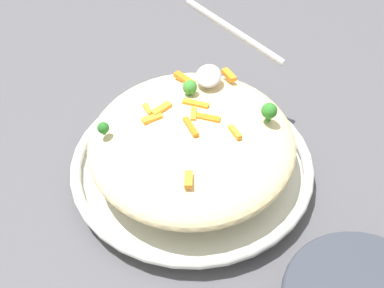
{
  "coord_description": "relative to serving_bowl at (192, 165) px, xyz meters",
  "views": [
    {
      "loc": [
        0.5,
        0.07,
        0.58
      ],
      "look_at": [
        0.0,
        0.0,
        0.07
      ],
      "focal_mm": 45.27,
      "sensor_mm": 36.0,
      "label": 1
    }
  ],
  "objects": [
    {
      "name": "ground_plane",
      "position": [
        0.0,
        0.0,
        -0.02
      ],
      "size": [
        2.4,
        2.4,
        0.0
      ],
      "primitive_type": "plane",
      "color": "#4C4C51"
    },
    {
      "name": "serving_spoon",
      "position": [
        -0.13,
        0.02,
        0.11
      ],
      "size": [
        0.15,
        0.17,
        0.08
      ],
      "color": "#B7B7BC",
      "rests_on": "pasta_mound"
    },
    {
      "name": "pasta_mound",
      "position": [
        0.0,
        0.0,
        0.05
      ],
      "size": [
        0.32,
        0.31,
        0.08
      ],
      "primitive_type": "ellipsoid",
      "color": "beige",
      "rests_on": "serving_bowl"
    },
    {
      "name": "carrot_piece_7",
      "position": [
        0.01,
        0.06,
        0.09
      ],
      "size": [
        0.03,
        0.02,
        0.01
      ],
      "primitive_type": "cube",
      "rotation": [
        0.0,
        0.0,
        0.6
      ],
      "color": "orange",
      "rests_on": "pasta_mound"
    },
    {
      "name": "carrot_piece_3",
      "position": [
        -0.04,
        -0.0,
        0.09
      ],
      "size": [
        0.02,
        0.04,
        0.01
      ],
      "primitive_type": "cube",
      "rotation": [
        0.0,
        0.0,
        4.53
      ],
      "color": "orange",
      "rests_on": "pasta_mound"
    },
    {
      "name": "carrot_piece_4",
      "position": [
        -0.02,
        -0.07,
        0.09
      ],
      "size": [
        0.02,
        0.02,
        0.01
      ],
      "primitive_type": "cube",
      "rotation": [
        0.0,
        0.0,
        0.59
      ],
      "color": "orange",
      "rests_on": "pasta_mound"
    },
    {
      "name": "carrot_piece_9",
      "position": [
        -0.12,
        0.04,
        0.09
      ],
      "size": [
        0.03,
        0.03,
        0.01
      ],
      "primitive_type": "cube",
      "rotation": [
        0.0,
        0.0,
        0.64
      ],
      "color": "orange",
      "rests_on": "pasta_mound"
    },
    {
      "name": "broccoli_floret_2",
      "position": [
        -0.07,
        -0.01,
        0.1
      ],
      "size": [
        0.02,
        0.02,
        0.03
      ],
      "color": "#377928",
      "rests_on": "pasta_mound"
    },
    {
      "name": "carrot_piece_0",
      "position": [
        0.1,
        0.01,
        0.09
      ],
      "size": [
        0.03,
        0.01,
        0.01
      ],
      "primitive_type": "cube",
      "rotation": [
        0.0,
        0.0,
        3.25
      ],
      "color": "orange",
      "rests_on": "pasta_mound"
    },
    {
      "name": "carrot_piece_6",
      "position": [
        0.01,
        -0.0,
        0.09
      ],
      "size": [
        0.04,
        0.03,
        0.01
      ],
      "primitive_type": "cube",
      "rotation": [
        0.0,
        0.0,
        3.69
      ],
      "color": "orange",
      "rests_on": "pasta_mound"
    },
    {
      "name": "carrot_piece_10",
      "position": [
        -0.02,
        -0.05,
        0.09
      ],
      "size": [
        0.03,
        0.03,
        0.01
      ],
      "primitive_type": "cube",
      "rotation": [
        0.0,
        0.0,
        5.64
      ],
      "color": "orange",
      "rests_on": "pasta_mound"
    },
    {
      "name": "broccoli_floret_1",
      "position": [
        -0.03,
        0.11,
        0.1
      ],
      "size": [
        0.02,
        0.02,
        0.03
      ],
      "color": "#296820",
      "rests_on": "pasta_mound"
    },
    {
      "name": "broccoli_floret_0",
      "position": [
        0.03,
        -0.12,
        0.09
      ],
      "size": [
        0.02,
        0.02,
        0.02
      ],
      "color": "#205B1C",
      "rests_on": "pasta_mound"
    },
    {
      "name": "carrot_piece_2",
      "position": [
        -0.1,
        -0.03,
        0.09
      ],
      "size": [
        0.03,
        0.04,
        0.01
      ],
      "primitive_type": "cube",
      "rotation": [
        0.0,
        0.0,
        4.05
      ],
      "color": "orange",
      "rests_on": "pasta_mound"
    },
    {
      "name": "carrot_piece_1",
      "position": [
        -0.01,
        0.02,
        0.09
      ],
      "size": [
        0.02,
        0.04,
        0.01
      ],
      "primitive_type": "cube",
      "rotation": [
        0.0,
        0.0,
        4.57
      ],
      "color": "orange",
      "rests_on": "pasta_mound"
    },
    {
      "name": "carrot_piece_5",
      "position": [
        -0.02,
        -0.0,
        0.09
      ],
      "size": [
        0.03,
        0.01,
        0.01
      ],
      "primitive_type": "cube",
      "rotation": [
        0.0,
        0.0,
        3.24
      ],
      "color": "orange",
      "rests_on": "pasta_mound"
    },
    {
      "name": "serving_bowl",
      "position": [
        0.0,
        0.0,
        0.0
      ],
      "size": [
        0.37,
        0.37,
        0.04
      ],
      "color": "silver",
      "rests_on": "ground_plane"
    },
    {
      "name": "carrot_piece_8",
      "position": [
        0.0,
        -0.06,
        0.09
      ],
      "size": [
        0.03,
        0.03,
        0.01
      ],
      "primitive_type": "cube",
      "rotation": [
        0.0,
        0.0,
        5.33
      ],
      "color": "orange",
      "rests_on": "pasta_mound"
    }
  ]
}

